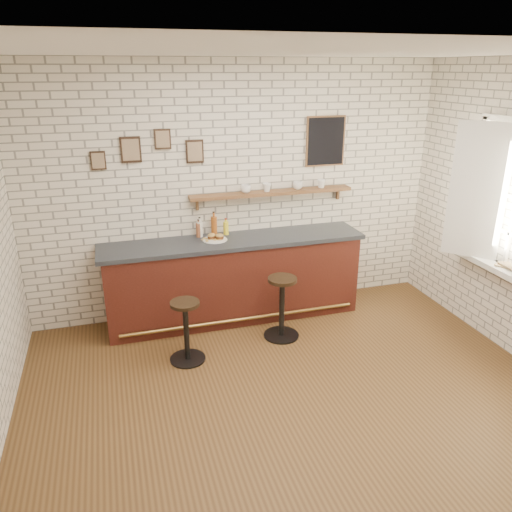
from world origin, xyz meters
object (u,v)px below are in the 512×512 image
object	(u,v)px
bar_stool_left	(186,329)
ciabatta_sandwich	(216,236)
bar_stool_right	(282,305)
bitters_bottle_amber	(214,226)
shelf_cup_b	(267,187)
book_upper	(505,267)
book_lower	(504,268)
bitters_bottle_brown	(199,230)
condiment_bottle_yellow	(226,228)
bar_counter	(234,279)
shelf_cup_d	(321,184)
sandwich_plate	(215,240)
bitters_bottle_white	(200,229)
shelf_cup_a	(246,189)
shelf_cup_c	(298,185)

from	to	relation	value
bar_stool_left	ciabatta_sandwich	bearing A→B (deg)	58.51
bar_stool_right	bitters_bottle_amber	bearing A→B (deg)	125.31
shelf_cup_b	book_upper	world-z (taller)	shelf_cup_b
shelf_cup_b	book_lower	bearing A→B (deg)	-88.70
bitters_bottle_brown	condiment_bottle_yellow	distance (m)	0.33
condiment_bottle_yellow	book_lower	xyz separation A→B (m)	(2.56, -1.69, -0.15)
bar_counter	shelf_cup_d	size ratio (longest dim) A/B	28.89
bar_counter	ciabatta_sandwich	world-z (taller)	ciabatta_sandwich
bar_counter	book_lower	bearing A→B (deg)	-30.66
shelf_cup_b	sandwich_plate	bearing A→B (deg)	144.98
bitters_bottle_white	shelf_cup_a	distance (m)	0.72
bitters_bottle_brown	shelf_cup_a	xyz separation A→B (m)	(0.58, 0.00, 0.45)
shelf_cup_a	bitters_bottle_amber	bearing A→B (deg)	178.28
bar_counter	sandwich_plate	distance (m)	0.55
bitters_bottle_amber	bar_stool_right	distance (m)	1.25
ciabatta_sandwich	shelf_cup_b	world-z (taller)	shelf_cup_b
bitters_bottle_brown	book_lower	distance (m)	3.35
bitters_bottle_brown	bitters_bottle_white	distance (m)	0.02
bar_counter	book_upper	size ratio (longest dim) A/B	12.72
bar_stool_left	bar_stool_right	xyz separation A→B (m)	(1.11, 0.18, 0.03)
bitters_bottle_amber	bar_stool_left	xyz separation A→B (m)	(-0.53, -1.00, -0.77)
bar_counter	ciabatta_sandwich	distance (m)	0.59
shelf_cup_d	book_upper	distance (m)	2.26
bar_counter	sandwich_plate	xyz separation A→B (m)	(-0.22, 0.03, 0.51)
shelf_cup_c	book_upper	bearing A→B (deg)	-110.96
ciabatta_sandwich	bitters_bottle_amber	world-z (taller)	bitters_bottle_amber
bar_stool_right	book_upper	size ratio (longest dim) A/B	2.97
shelf_cup_c	book_lower	distance (m)	2.44
condiment_bottle_yellow	shelf_cup_d	size ratio (longest dim) A/B	1.86
shelf_cup_c	ciabatta_sandwich	bearing A→B (deg)	124.22
bitters_bottle_white	shelf_cup_c	distance (m)	1.30
shelf_cup_d	condiment_bottle_yellow	bearing A→B (deg)	-168.36
bitters_bottle_white	shelf_cup_b	distance (m)	0.94
bitters_bottle_white	bitters_bottle_amber	distance (m)	0.17
condiment_bottle_yellow	shelf_cup_a	size ratio (longest dim) A/B	1.59
condiment_bottle_yellow	shelf_cup_d	distance (m)	1.30
shelf_cup_a	bar_stool_left	bearing A→B (deg)	-134.84
condiment_bottle_yellow	bar_stool_left	world-z (taller)	condiment_bottle_yellow
bar_counter	bitters_bottle_brown	size ratio (longest dim) A/B	14.38
bitters_bottle_brown	shelf_cup_d	xyz separation A→B (m)	(1.54, 0.00, 0.45)
bitters_bottle_white	bitters_bottle_amber	size ratio (longest dim) A/B	0.82
condiment_bottle_yellow	book_upper	world-z (taller)	condiment_bottle_yellow
bitters_bottle_brown	book_upper	xyz separation A→B (m)	(2.89, -1.71, -0.14)
shelf_cup_a	shelf_cup_d	distance (m)	0.96
bitters_bottle_amber	bar_stool_left	bearing A→B (deg)	-117.96
condiment_bottle_yellow	book_lower	size ratio (longest dim) A/B	1.01
bitters_bottle_amber	bar_stool_left	world-z (taller)	bitters_bottle_amber
bitters_bottle_amber	bar_stool_right	world-z (taller)	bitters_bottle_amber
ciabatta_sandwich	shelf_cup_a	bearing A→B (deg)	22.40
bitters_bottle_white	bar_stool_right	bearing A→B (deg)	-47.45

